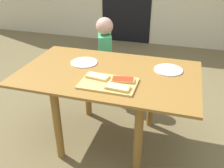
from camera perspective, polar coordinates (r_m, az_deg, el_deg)
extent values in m
plane|color=brown|center=(2.41, -0.70, -12.25)|extent=(16.00, 16.00, 0.00)
cube|color=brown|center=(2.04, -0.81, 2.42)|extent=(1.44, 0.87, 0.02)
cylinder|color=brown|center=(2.08, -12.20, -8.90)|extent=(0.06, 0.06, 0.67)
cylinder|color=brown|center=(1.90, 5.90, -12.48)|extent=(0.06, 0.06, 0.67)
cylinder|color=brown|center=(2.57, -5.54, -0.55)|extent=(0.06, 0.06, 0.67)
cylinder|color=brown|center=(2.42, 8.95, -2.68)|extent=(0.06, 0.06, 0.67)
cube|color=tan|center=(1.85, -0.84, 0.15)|extent=(0.41, 0.27, 0.01)
cube|color=tan|center=(1.86, 2.47, 0.94)|extent=(0.18, 0.11, 0.02)
cube|color=red|center=(1.86, 2.48, 1.22)|extent=(0.16, 0.10, 0.00)
cube|color=tan|center=(1.91, -3.24, 1.66)|extent=(0.18, 0.11, 0.02)
cube|color=#F6E38E|center=(1.91, -3.25, 1.94)|extent=(0.16, 0.10, 0.00)
cube|color=tan|center=(1.76, 1.34, -0.79)|extent=(0.18, 0.10, 0.02)
cube|color=#F6E38E|center=(1.75, 1.34, -0.50)|extent=(0.16, 0.09, 0.00)
cylinder|color=white|center=(2.11, 12.59, 3.14)|extent=(0.23, 0.23, 0.01)
cylinder|color=white|center=(2.21, -6.32, 4.87)|extent=(0.23, 0.23, 0.01)
cylinder|color=#2E4350|center=(3.01, -1.58, 1.34)|extent=(0.09, 0.09, 0.40)
cylinder|color=#2E4350|center=(2.89, -1.47, 0.08)|extent=(0.09, 0.09, 0.40)
cube|color=#3FA566|center=(2.79, -1.62, 7.64)|extent=(0.21, 0.27, 0.35)
sphere|color=tan|center=(2.71, -1.70, 12.94)|extent=(0.18, 0.18, 0.18)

